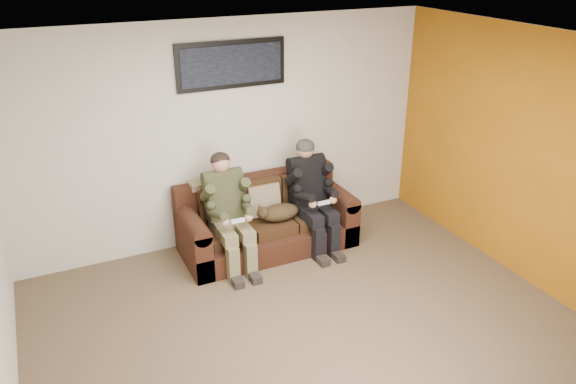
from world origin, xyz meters
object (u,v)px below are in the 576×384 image
person_right (311,189)px  person_left (228,206)px  sofa (265,222)px  framed_poster (232,64)px  cat (278,212)px

person_right → person_left: bearing=-180.0°
person_right → sofa: bearing=162.1°
sofa → person_right: person_right is taller
person_left → framed_poster: framed_poster is taller
framed_poster → person_left: bearing=-119.1°
sofa → person_left: size_ratio=1.59×
person_right → framed_poster: size_ratio=1.01×
person_left → sofa: bearing=18.0°
sofa → person_right: size_ratio=1.58×
sofa → person_right: bearing=-17.9°
person_left → person_right: size_ratio=0.99×
person_left → framed_poster: bearing=60.9°
sofa → framed_poster: framed_poster is taller
person_left → person_right: person_right is taller
sofa → cat: size_ratio=3.03×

